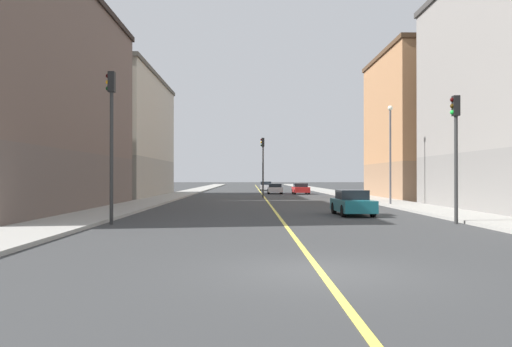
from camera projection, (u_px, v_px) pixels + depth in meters
ground_plane at (320, 272)px, 11.35m from camera, size 400.00×400.00×0.00m
sidewalk_left at (345, 194)px, 60.47m from camera, size 3.23×168.00×0.15m
sidewalk_right at (180, 194)px, 60.22m from camera, size 3.23×168.00×0.15m
lane_center_stripe at (263, 195)px, 60.35m from camera, size 0.16×154.00×0.01m
building_left_mid at (440, 126)px, 50.65m from camera, size 12.00×14.92×14.15m
building_right_midblock at (104, 136)px, 55.41m from camera, size 12.00×22.19×12.90m
traffic_light_left_near at (456, 140)px, 22.97m from camera, size 0.40×0.32×5.69m
traffic_light_right_near at (111, 127)px, 22.77m from camera, size 0.40×0.32×6.71m
traffic_light_median_far at (263, 159)px, 52.76m from camera, size 0.40×0.32×6.08m
street_lamp_left_near at (390, 144)px, 37.32m from camera, size 0.36×0.36×7.09m
car_white at (266, 186)px, 80.73m from camera, size 1.99×4.26×1.38m
car_teal at (352, 203)px, 28.18m from camera, size 1.85×4.22×1.38m
car_silver at (275, 189)px, 64.52m from camera, size 1.86×4.12×1.26m
car_red at (301, 189)px, 63.15m from camera, size 1.93×4.08×1.32m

